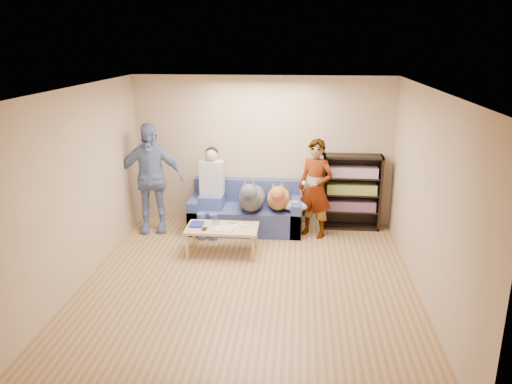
# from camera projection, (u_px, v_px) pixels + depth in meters

# --- Properties ---
(ground) EXTENTS (5.00, 5.00, 0.00)m
(ground) POSITION_uv_depth(u_px,v_px,m) (248.00, 285.00, 6.71)
(ground) COLOR olive
(ground) RESTS_ON ground
(ceiling) EXTENTS (5.00, 5.00, 0.00)m
(ceiling) POSITION_uv_depth(u_px,v_px,m) (247.00, 89.00, 5.95)
(ceiling) COLOR white
(ceiling) RESTS_ON ground
(wall_back) EXTENTS (4.50, 0.00, 4.50)m
(wall_back) POSITION_uv_depth(u_px,v_px,m) (263.00, 151.00, 8.71)
(wall_back) COLOR tan
(wall_back) RESTS_ON ground
(wall_front) EXTENTS (4.50, 0.00, 4.50)m
(wall_front) POSITION_uv_depth(u_px,v_px,m) (214.00, 286.00, 3.95)
(wall_front) COLOR tan
(wall_front) RESTS_ON ground
(wall_left) EXTENTS (0.00, 5.00, 5.00)m
(wall_left) POSITION_uv_depth(u_px,v_px,m) (77.00, 189.00, 6.52)
(wall_left) COLOR tan
(wall_left) RESTS_ON ground
(wall_right) EXTENTS (0.00, 5.00, 5.00)m
(wall_right) POSITION_uv_depth(u_px,v_px,m) (429.00, 198.00, 6.14)
(wall_right) COLOR tan
(wall_right) RESTS_ON ground
(blanket) EXTENTS (0.45, 0.38, 0.15)m
(blanket) POSITION_uv_depth(u_px,v_px,m) (295.00, 206.00, 8.34)
(blanket) COLOR #A1A2A6
(blanket) RESTS_ON sofa
(person_standing_right) EXTENTS (0.71, 0.63, 1.64)m
(person_standing_right) POSITION_uv_depth(u_px,v_px,m) (315.00, 189.00, 8.19)
(person_standing_right) COLOR gray
(person_standing_right) RESTS_ON ground
(person_standing_left) EXTENTS (1.16, 0.63, 1.88)m
(person_standing_left) POSITION_uv_depth(u_px,v_px,m) (150.00, 178.00, 8.38)
(person_standing_left) COLOR #7B8CC4
(person_standing_left) RESTS_ON ground
(held_controller) EXTENTS (0.05, 0.12, 0.03)m
(held_controller) POSITION_uv_depth(u_px,v_px,m) (303.00, 183.00, 7.98)
(held_controller) COLOR white
(held_controller) RESTS_ON person_standing_right
(notebook_blue) EXTENTS (0.20, 0.26, 0.03)m
(notebook_blue) POSITION_uv_depth(u_px,v_px,m) (197.00, 224.00, 7.71)
(notebook_blue) COLOR #1C1E9A
(notebook_blue) RESTS_ON coffee_table
(papers) EXTENTS (0.26, 0.20, 0.02)m
(papers) POSITION_uv_depth(u_px,v_px,m) (224.00, 229.00, 7.53)
(papers) COLOR white
(papers) RESTS_ON coffee_table
(magazine) EXTENTS (0.22, 0.17, 0.01)m
(magazine) POSITION_uv_depth(u_px,v_px,m) (226.00, 228.00, 7.54)
(magazine) COLOR beige
(magazine) RESTS_ON coffee_table
(camera_silver) EXTENTS (0.11, 0.06, 0.05)m
(camera_silver) POSITION_uv_depth(u_px,v_px,m) (216.00, 222.00, 7.75)
(camera_silver) COLOR #B0B1B5
(camera_silver) RESTS_ON coffee_table
(controller_a) EXTENTS (0.04, 0.13, 0.03)m
(controller_a) POSITION_uv_depth(u_px,v_px,m) (241.00, 224.00, 7.70)
(controller_a) COLOR white
(controller_a) RESTS_ON coffee_table
(controller_b) EXTENTS (0.09, 0.06, 0.03)m
(controller_b) POSITION_uv_depth(u_px,v_px,m) (246.00, 226.00, 7.62)
(controller_b) COLOR white
(controller_b) RESTS_ON coffee_table
(headphone_cup_a) EXTENTS (0.07, 0.07, 0.02)m
(headphone_cup_a) POSITION_uv_depth(u_px,v_px,m) (235.00, 227.00, 7.59)
(headphone_cup_a) COLOR white
(headphone_cup_a) RESTS_ON coffee_table
(headphone_cup_b) EXTENTS (0.07, 0.07, 0.02)m
(headphone_cup_b) POSITION_uv_depth(u_px,v_px,m) (236.00, 225.00, 7.67)
(headphone_cup_b) COLOR white
(headphone_cup_b) RESTS_ON coffee_table
(pen_orange) EXTENTS (0.13, 0.06, 0.01)m
(pen_orange) POSITION_uv_depth(u_px,v_px,m) (219.00, 231.00, 7.48)
(pen_orange) COLOR #C74E1C
(pen_orange) RESTS_ON coffee_table
(pen_black) EXTENTS (0.13, 0.08, 0.01)m
(pen_black) POSITION_uv_depth(u_px,v_px,m) (231.00, 223.00, 7.79)
(pen_black) COLOR black
(pen_black) RESTS_ON coffee_table
(wallet) EXTENTS (0.07, 0.12, 0.02)m
(wallet) POSITION_uv_depth(u_px,v_px,m) (204.00, 229.00, 7.54)
(wallet) COLOR black
(wallet) RESTS_ON coffee_table
(sofa) EXTENTS (1.90, 0.85, 0.82)m
(sofa) POSITION_uv_depth(u_px,v_px,m) (246.00, 213.00, 8.65)
(sofa) COLOR #515B93
(sofa) RESTS_ON ground
(person_seated) EXTENTS (0.40, 0.73, 1.47)m
(person_seated) POSITION_uv_depth(u_px,v_px,m) (211.00, 187.00, 8.43)
(person_seated) COLOR #444F96
(person_seated) RESTS_ON sofa
(dog_gray) EXTENTS (0.44, 1.26, 0.64)m
(dog_gray) POSITION_uv_depth(u_px,v_px,m) (251.00, 197.00, 8.30)
(dog_gray) COLOR #4B4C55
(dog_gray) RESTS_ON sofa
(dog_tan) EXTENTS (0.39, 1.16, 0.57)m
(dog_tan) POSITION_uv_depth(u_px,v_px,m) (278.00, 198.00, 8.37)
(dog_tan) COLOR #AC7634
(dog_tan) RESTS_ON sofa
(coffee_table) EXTENTS (1.10, 0.60, 0.42)m
(coffee_table) POSITION_uv_depth(u_px,v_px,m) (222.00, 230.00, 7.65)
(coffee_table) COLOR tan
(coffee_table) RESTS_ON ground
(bookshelf) EXTENTS (1.00, 0.34, 1.30)m
(bookshelf) POSITION_uv_depth(u_px,v_px,m) (351.00, 190.00, 8.60)
(bookshelf) COLOR black
(bookshelf) RESTS_ON ground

